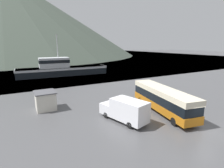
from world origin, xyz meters
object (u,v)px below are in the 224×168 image
Objects in this scene: fishing_boat at (61,69)px; dock_kiosk at (45,100)px; delivery_van at (125,110)px; tour_bus at (162,98)px; storage_bin at (174,97)px.

fishing_boat is 26.92m from dock_kiosk.
delivery_van is at bearing 1.26° from fishing_boat.
tour_bus is at bearing -13.10° from delivery_van.
storage_bin is at bearing 36.88° from tour_bus.
delivery_van is at bearing -166.57° from storage_bin.
storage_bin is at bearing -17.81° from dock_kiosk.
dock_kiosk is (-8.08, -25.67, -0.59)m from fishing_boat.
fishing_boat is (-4.89, 33.70, 0.08)m from tour_bus.
tour_bus is 5.78m from delivery_van.
fishing_boat is 8.49× the size of dock_kiosk.
dock_kiosk is (-7.21, 8.22, -0.14)m from delivery_van.
tour_bus is 3.96× the size of dock_kiosk.
fishing_boat is (0.87, 33.88, 0.46)m from delivery_van.
tour_bus reaches higher than delivery_van.
fishing_boat is at bearing 109.09° from tour_bus.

